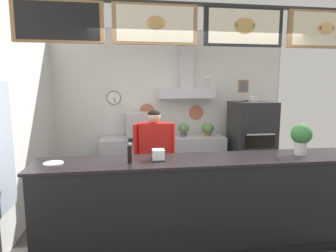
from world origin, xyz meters
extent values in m
plane|color=#3F3A38|center=(0.00, 0.00, 0.00)|extent=(5.63, 5.63, 0.00)
cube|color=#9E9E99|center=(0.00, 2.34, 1.47)|extent=(4.55, 0.12, 2.94)
cube|color=silver|center=(0.00, 2.28, 1.47)|extent=(4.51, 0.01, 2.90)
cylinder|color=black|center=(-1.09, 2.26, 1.66)|extent=(0.26, 0.02, 0.26)
cylinder|color=white|center=(-1.09, 2.25, 1.66)|extent=(0.24, 0.01, 0.24)
cube|color=black|center=(-1.08, 2.24, 1.61)|extent=(0.04, 0.01, 0.09)
cylinder|color=#C1664C|center=(-0.46, 2.26, 1.41)|extent=(0.27, 0.02, 0.27)
cylinder|color=#C1664C|center=(0.52, 2.26, 1.36)|extent=(0.29, 0.02, 0.29)
cube|color=white|center=(0.74, 2.26, 1.91)|extent=(0.18, 0.02, 0.32)
cube|color=#B9B9B9|center=(0.74, 2.25, 1.91)|extent=(0.13, 0.01, 0.23)
cube|color=#997047|center=(1.50, 2.26, 1.88)|extent=(0.21, 0.02, 0.25)
cube|color=#5F5F5F|center=(1.50, 2.25, 1.88)|extent=(0.15, 0.01, 0.18)
cube|color=black|center=(1.66, 2.26, 1.43)|extent=(0.27, 0.02, 0.31)
cube|color=#4D4D4D|center=(1.66, 2.25, 1.43)|extent=(0.19, 0.01, 0.23)
cube|color=silver|center=(0.28, 2.12, 1.75)|extent=(1.08, 0.32, 0.20)
cube|color=silver|center=(0.28, 2.16, 2.37)|extent=(0.24, 0.24, 1.05)
cube|color=#2D2D2D|center=(0.00, 0.06, 2.80)|extent=(4.13, 0.04, 0.04)
cube|color=#9E754C|center=(-1.55, 0.03, 2.56)|extent=(0.95, 0.05, 0.44)
cube|color=black|center=(-1.55, 0.00, 2.56)|extent=(0.85, 0.01, 0.39)
cube|color=#9E754C|center=(-0.52, 0.03, 2.56)|extent=(0.95, 0.05, 0.44)
cube|color=#F2E5C6|center=(-0.52, 0.00, 2.56)|extent=(0.85, 0.01, 0.39)
ellipsoid|color=tan|center=(-0.52, -0.01, 2.57)|extent=(0.20, 0.04, 0.14)
cube|color=#E5C666|center=(-0.52, -0.02, 2.57)|extent=(0.19, 0.01, 0.04)
cube|color=black|center=(0.52, 0.03, 2.56)|extent=(0.95, 0.05, 0.44)
cube|color=#F2E5C6|center=(0.52, 0.00, 2.56)|extent=(0.85, 0.01, 0.39)
ellipsoid|color=tan|center=(0.52, -0.01, 2.57)|extent=(0.25, 0.04, 0.17)
cube|color=#51843D|center=(0.52, -0.02, 2.57)|extent=(0.24, 0.01, 0.04)
cube|color=#9E754C|center=(1.55, 0.03, 2.56)|extent=(0.95, 0.05, 0.44)
cube|color=beige|center=(1.55, 0.00, 2.56)|extent=(0.85, 0.01, 0.39)
ellipsoid|color=#DBAD60|center=(1.55, -0.01, 2.57)|extent=(0.20, 0.04, 0.14)
cube|color=#B74233|center=(1.55, -0.02, 2.57)|extent=(0.19, 0.01, 0.04)
cube|color=black|center=(0.00, -0.21, 0.52)|extent=(3.67, 0.59, 1.04)
cube|color=black|center=(0.00, -0.21, 1.05)|extent=(3.74, 0.62, 0.03)
cube|color=#B7BABF|center=(-0.19, 1.94, 0.47)|extent=(2.30, 0.62, 0.93)
cube|color=#929499|center=(-0.19, 1.94, 0.17)|extent=(2.18, 0.57, 0.02)
cube|color=#232326|center=(1.42, 1.65, 0.80)|extent=(0.72, 0.69, 1.59)
cube|color=black|center=(1.42, 1.29, 0.92)|extent=(0.54, 0.02, 0.20)
cube|color=silver|center=(1.42, 1.27, 1.05)|extent=(0.50, 0.02, 0.02)
cylinder|color=silver|center=(1.42, 1.65, 1.64)|extent=(0.14, 0.14, 0.10)
cube|color=#232328|center=(-0.47, 0.79, 0.40)|extent=(0.35, 0.22, 0.80)
cube|color=red|center=(-0.47, 0.79, 1.08)|extent=(0.46, 0.24, 0.55)
cylinder|color=red|center=(-0.20, 0.80, 1.11)|extent=(0.08, 0.08, 0.47)
cylinder|color=red|center=(-0.73, 0.77, 1.11)|extent=(0.08, 0.08, 0.47)
sphere|color=#D8AD8E|center=(-0.47, 0.79, 1.44)|extent=(0.19, 0.19, 0.19)
ellipsoid|color=black|center=(-0.47, 0.79, 1.49)|extent=(0.18, 0.18, 0.11)
cube|color=#B7BABF|center=(-0.59, 1.92, 1.17)|extent=(0.56, 0.48, 0.47)
cylinder|color=#4C4C51|center=(-0.70, 1.66, 1.15)|extent=(0.06, 0.06, 0.06)
cube|color=black|center=(-0.59, 1.65, 0.95)|extent=(0.50, 0.10, 0.04)
sphere|color=black|center=(-0.42, 1.67, 1.26)|extent=(0.04, 0.04, 0.04)
cylinder|color=#9E563D|center=(0.67, 1.93, 0.97)|extent=(0.12, 0.12, 0.07)
ellipsoid|color=#5B844C|center=(0.67, 1.93, 1.08)|extent=(0.23, 0.23, 0.21)
cylinder|color=#4C4C51|center=(0.21, 1.96, 0.98)|extent=(0.12, 0.12, 0.09)
ellipsoid|color=#5B844C|center=(0.21, 1.96, 1.09)|extent=(0.21, 0.21, 0.19)
cylinder|color=silver|center=(1.19, -0.20, 1.15)|extent=(0.14, 0.14, 0.16)
cylinder|color=gray|center=(1.19, -0.20, 1.10)|extent=(0.13, 0.13, 0.05)
ellipsoid|color=#387A3D|center=(1.19, -0.20, 1.32)|extent=(0.24, 0.24, 0.24)
cube|color=#262628|center=(-0.51, -0.20, 1.07)|extent=(0.15, 0.15, 0.01)
cylinder|color=#262628|center=(-0.59, -0.20, 1.14)|extent=(0.01, 0.01, 0.14)
cylinder|color=#262628|center=(-0.44, -0.20, 1.14)|extent=(0.01, 0.01, 0.14)
cube|color=white|center=(-0.51, -0.20, 1.13)|extent=(0.13, 0.13, 0.11)
cylinder|color=black|center=(-0.83, -0.27, 1.16)|extent=(0.05, 0.05, 0.18)
sphere|color=gray|center=(-0.83, -0.27, 1.27)|extent=(0.04, 0.04, 0.04)
cylinder|color=white|center=(-1.63, -0.19, 1.08)|extent=(0.21, 0.21, 0.01)
camera|label=1|loc=(-0.85, -3.23, 1.89)|focal=30.23mm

